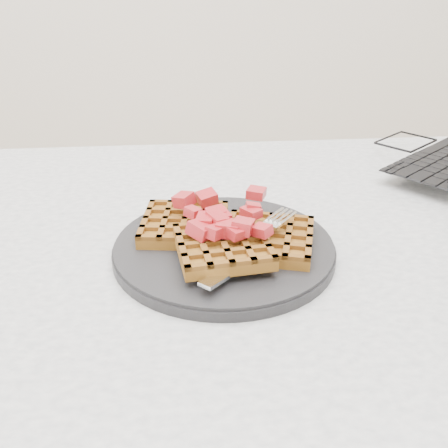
# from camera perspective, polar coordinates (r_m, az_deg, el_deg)

# --- Properties ---
(table) EXTENTS (1.20, 0.80, 0.75)m
(table) POSITION_cam_1_polar(r_m,az_deg,el_deg) (0.68, 3.81, -10.62)
(table) COLOR silver
(table) RESTS_ON ground
(plate) EXTENTS (0.26, 0.26, 0.02)m
(plate) POSITION_cam_1_polar(r_m,az_deg,el_deg) (0.59, -0.00, -2.75)
(plate) COLOR black
(plate) RESTS_ON table
(waffles) EXTENTS (0.22, 0.19, 0.03)m
(waffles) POSITION_cam_1_polar(r_m,az_deg,el_deg) (0.58, 0.05, -1.29)
(waffles) COLOR #925D1F
(waffles) RESTS_ON plate
(strawberry_pile) EXTENTS (0.15, 0.15, 0.02)m
(strawberry_pile) POSITION_cam_1_polar(r_m,az_deg,el_deg) (0.57, -0.00, 1.25)
(strawberry_pile) COLOR maroon
(strawberry_pile) RESTS_ON waffles
(fork) EXTENTS (0.14, 0.15, 0.02)m
(fork) POSITION_cam_1_polar(r_m,az_deg,el_deg) (0.56, 3.79, -2.95)
(fork) COLOR silver
(fork) RESTS_ON plate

